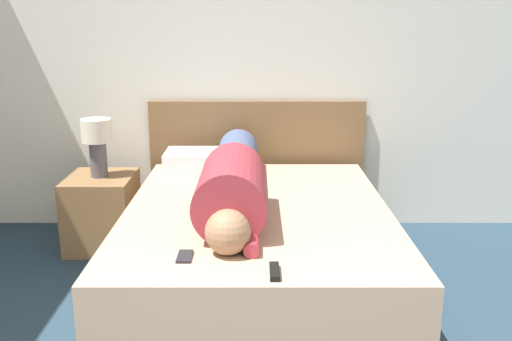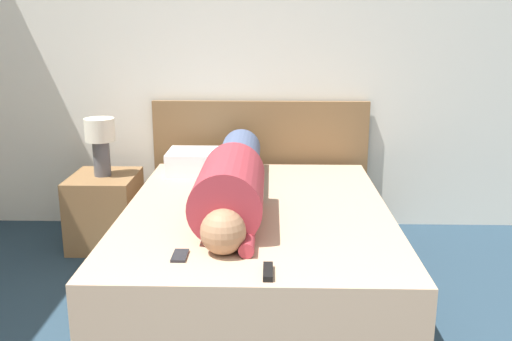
% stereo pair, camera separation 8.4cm
% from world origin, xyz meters
% --- Properties ---
extents(wall_back, '(5.19, 0.06, 2.60)m').
position_xyz_m(wall_back, '(0.00, 3.57, 1.30)').
color(wall_back, silver).
rests_on(wall_back, ground_plane).
extents(bed, '(1.45, 1.95, 0.50)m').
position_xyz_m(bed, '(0.11, 2.42, 0.25)').
color(bed, tan).
rests_on(bed, ground_plane).
extents(headboard, '(1.57, 0.04, 0.94)m').
position_xyz_m(headboard, '(0.11, 3.50, 0.47)').
color(headboard, brown).
rests_on(headboard, ground_plane).
extents(nightstand, '(0.43, 0.50, 0.49)m').
position_xyz_m(nightstand, '(-0.94, 3.10, 0.25)').
color(nightstand, brown).
rests_on(nightstand, ground_plane).
extents(table_lamp, '(0.20, 0.20, 0.39)m').
position_xyz_m(table_lamp, '(-0.94, 3.10, 0.74)').
color(table_lamp, '#4C4C51').
rests_on(table_lamp, nightstand).
extents(person_lying, '(0.35, 1.67, 0.35)m').
position_xyz_m(person_lying, '(-0.02, 2.44, 0.65)').
color(person_lying, '#936B4C').
rests_on(person_lying, bed).
extents(pillow_near_headboard, '(0.52, 0.33, 0.15)m').
position_xyz_m(pillow_near_headboard, '(-0.25, 3.14, 0.58)').
color(pillow_near_headboard, white).
rests_on(pillow_near_headboard, bed).
extents(tv_remote, '(0.04, 0.15, 0.02)m').
position_xyz_m(tv_remote, '(0.18, 1.56, 0.51)').
color(tv_remote, black).
rests_on(tv_remote, bed).
extents(cell_phone, '(0.06, 0.13, 0.01)m').
position_xyz_m(cell_phone, '(-0.21, 1.73, 0.51)').
color(cell_phone, black).
rests_on(cell_phone, bed).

